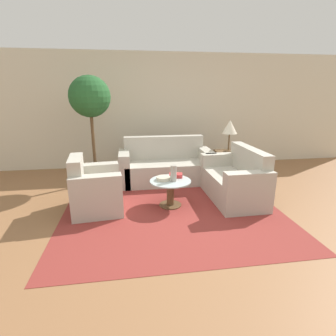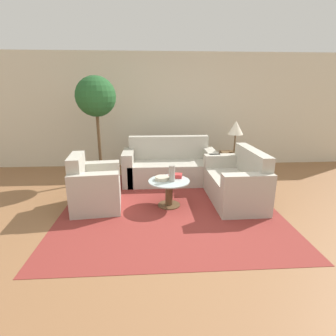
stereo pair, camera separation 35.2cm
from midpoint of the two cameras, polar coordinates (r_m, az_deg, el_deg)
ground_plane at (r=3.69m, az=1.40°, el=-11.99°), size 14.00×14.00×0.00m
wall_back at (r=6.30m, az=-3.43°, el=12.27°), size 10.00×0.06×2.60m
rug at (r=4.21m, az=-1.91°, el=-8.13°), size 3.24×3.24×0.01m
sofa_main at (r=5.24m, az=-2.53°, el=0.21°), size 1.80×0.77×0.88m
armchair at (r=4.16m, az=-18.32°, el=-4.92°), size 0.79×0.90×0.84m
loveseat at (r=4.49m, az=12.45°, el=-2.94°), size 0.76×1.38×0.86m
coffee_table at (r=4.11m, az=-1.94°, el=-4.72°), size 0.64×0.64×0.42m
side_table at (r=5.49m, az=11.01°, el=0.62°), size 0.47×0.47×0.58m
table_lamp at (r=5.33m, az=11.46°, el=8.56°), size 0.30×0.30×0.63m
potted_plant at (r=5.19m, az=-18.41°, el=12.24°), size 0.75×0.75×2.03m
vase at (r=3.98m, az=-1.31°, el=-1.22°), size 0.09×0.09×0.25m
bowl at (r=4.07m, az=-3.48°, el=-2.30°), size 0.22×0.22×0.05m
book_stack at (r=4.20m, az=-0.68°, el=-1.65°), size 0.23×0.18×0.06m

